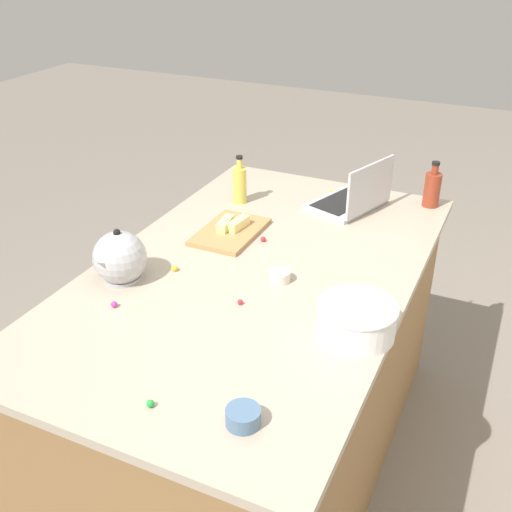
{
  "coord_description": "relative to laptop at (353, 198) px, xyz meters",
  "views": [
    {
      "loc": [
        1.67,
        0.78,
        1.97
      ],
      "look_at": [
        0.0,
        0.0,
        0.95
      ],
      "focal_mm": 43.0,
      "sensor_mm": 36.0,
      "label": 1
    }
  ],
  "objects": [
    {
      "name": "ramekin_medium",
      "position": [
        0.67,
        -0.05,
        -0.03
      ],
      "size": [
        0.07,
        0.07,
        0.04
      ],
      "primitive_type": "cylinder",
      "color": "beige",
      "rests_on": "island_counter"
    },
    {
      "name": "candy_3",
      "position": [
        -0.11,
        -0.13,
        -0.04
      ],
      "size": [
        0.02,
        0.02,
        0.02
      ],
      "primitive_type": "sphere",
      "color": "yellow",
      "rests_on": "island_counter"
    },
    {
      "name": "bottle_oil",
      "position": [
        0.14,
        -0.46,
        0.04
      ],
      "size": [
        0.06,
        0.06,
        0.21
      ],
      "color": "#DBC64C",
      "rests_on": "island_counter"
    },
    {
      "name": "kettle",
      "position": [
        0.88,
        -0.54,
        0.03
      ],
      "size": [
        0.21,
        0.18,
        0.2
      ],
      "color": "#ADADB2",
      "rests_on": "island_counter"
    },
    {
      "name": "candy_0",
      "position": [
        0.85,
        -0.11,
        -0.04
      ],
      "size": [
        0.02,
        0.02,
        0.02
      ],
      "primitive_type": "sphere",
      "color": "red",
      "rests_on": "island_counter"
    },
    {
      "name": "candy_2",
      "position": [
        0.43,
        -0.22,
        -0.04
      ],
      "size": [
        0.02,
        0.02,
        0.02
      ],
      "primitive_type": "sphere",
      "color": "red",
      "rests_on": "island_counter"
    },
    {
      "name": "butter_stick_left",
      "position": [
        0.42,
        -0.38,
        -0.01
      ],
      "size": [
        0.11,
        0.05,
        0.04
      ],
      "primitive_type": "cube",
      "rotation": [
        0.0,
        0.0,
        0.13
      ],
      "color": "#F4E58C",
      "rests_on": "cutting_board"
    },
    {
      "name": "candy_5",
      "position": [
        0.66,
        0.19,
        -0.04
      ],
      "size": [
        0.02,
        0.02,
        0.02
      ],
      "primitive_type": "sphere",
      "color": "red",
      "rests_on": "island_counter"
    },
    {
      "name": "bottle_soy",
      "position": [
        -0.17,
        0.29,
        0.03
      ],
      "size": [
        0.07,
        0.07,
        0.2
      ],
      "color": "maroon",
      "rests_on": "island_counter"
    },
    {
      "name": "candy_4",
      "position": [
        1.03,
        -0.46,
        -0.04
      ],
      "size": [
        0.02,
        0.02,
        0.02
      ],
      "primitive_type": "sphere",
      "color": "#CC3399",
      "rests_on": "island_counter"
    },
    {
      "name": "ramekin_small",
      "position": [
        1.32,
        0.13,
        -0.02
      ],
      "size": [
        0.09,
        0.09,
        0.04
      ],
      "primitive_type": "cylinder",
      "color": "slate",
      "rests_on": "island_counter"
    },
    {
      "name": "ground_plane",
      "position": [
        0.63,
        -0.16,
        -0.95
      ],
      "size": [
        12.0,
        12.0,
        0.0
      ],
      "primitive_type": "plane",
      "color": "slate"
    },
    {
      "name": "island_counter",
      "position": [
        0.63,
        -0.16,
        -0.5
      ],
      "size": [
        1.77,
        1.05,
        0.9
      ],
      "color": "olive",
      "rests_on": "ground"
    },
    {
      "name": "candy_6",
      "position": [
        1.36,
        -0.1,
        -0.04
      ],
      "size": [
        0.02,
        0.02,
        0.02
      ],
      "primitive_type": "sphere",
      "color": "green",
      "rests_on": "island_counter"
    },
    {
      "name": "mixing_bowl_large",
      "position": [
        0.85,
        0.27,
        0.01
      ],
      "size": [
        0.24,
        0.24,
        0.1
      ],
      "color": "white",
      "rests_on": "island_counter"
    },
    {
      "name": "laptop",
      "position": [
        0.0,
        0.0,
        0.0
      ],
      "size": [
        0.37,
        0.32,
        0.22
      ],
      "color": "#B7B7BC",
      "rests_on": "island_counter"
    },
    {
      "name": "butter_stick_right",
      "position": [
        0.4,
        -0.34,
        -0.01
      ],
      "size": [
        0.11,
        0.05,
        0.04
      ],
      "primitive_type": "cube",
      "rotation": [
        0.0,
        0.0,
        -0.12
      ],
      "color": "#F4E58C",
      "rests_on": "cutting_board"
    },
    {
      "name": "candy_1",
      "position": [
        0.76,
        -0.4,
        -0.04
      ],
      "size": [
        0.02,
        0.02,
        0.02
      ],
      "primitive_type": "sphere",
      "color": "yellow",
      "rests_on": "island_counter"
    },
    {
      "name": "cutting_board",
      "position": [
        0.43,
        -0.36,
        -0.04
      ],
      "size": [
        0.32,
        0.21,
        0.02
      ],
      "primitive_type": "cube",
      "color": "#AD7F4C",
      "rests_on": "island_counter"
    }
  ]
}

